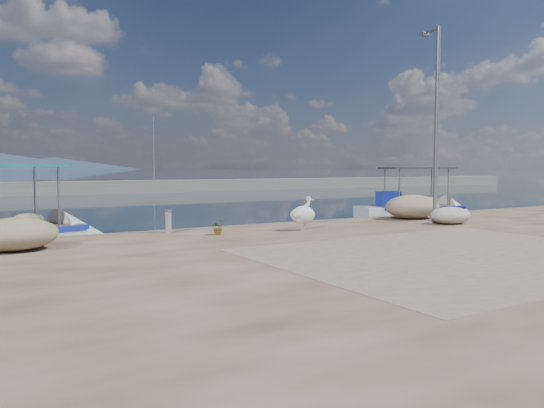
% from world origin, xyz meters
% --- Properties ---
extents(ground, '(1400.00, 1400.00, 0.00)m').
position_xyz_m(ground, '(0.00, 0.00, 0.00)').
color(ground, '#162635').
rests_on(ground, ground).
extents(quay_patch, '(9.00, 7.00, 0.01)m').
position_xyz_m(quay_patch, '(1.00, -3.00, 0.50)').
color(quay_patch, gray).
rests_on(quay_patch, quay).
extents(breakwater, '(120.00, 2.20, 7.50)m').
position_xyz_m(breakwater, '(-0.00, 40.00, 0.60)').
color(breakwater, gray).
rests_on(breakwater, ground).
extents(boat_left, '(6.67, 4.05, 3.05)m').
position_xyz_m(boat_left, '(-7.78, 7.13, 0.24)').
color(boat_left, white).
rests_on(boat_left, ground).
extents(boat_right, '(6.40, 3.59, 2.93)m').
position_xyz_m(boat_right, '(10.83, 7.91, 0.23)').
color(boat_right, white).
rests_on(boat_right, ground).
extents(pelican, '(1.14, 0.77, 1.09)m').
position_xyz_m(pelican, '(0.54, 2.74, 1.01)').
color(pelican, tan).
rests_on(pelican, quay).
extents(lamp_post, '(0.44, 0.96, 7.00)m').
position_xyz_m(lamp_post, '(5.92, 2.21, 3.80)').
color(lamp_post, gray).
rests_on(lamp_post, quay).
extents(bollard_near, '(0.24, 0.24, 0.73)m').
position_xyz_m(bollard_near, '(-3.41, 4.30, 0.90)').
color(bollard_near, gray).
rests_on(bollard_near, quay).
extents(potted_plant, '(0.41, 0.36, 0.45)m').
position_xyz_m(potted_plant, '(-2.28, 3.13, 0.72)').
color(potted_plant, '#33722D').
rests_on(potted_plant, quay).
extents(net_pile_c, '(2.39, 1.70, 0.94)m').
position_xyz_m(net_pile_c, '(6.37, 3.72, 0.97)').
color(net_pile_c, tan).
rests_on(net_pile_c, quay).
extents(net_pile_d, '(1.62, 1.21, 0.61)m').
position_xyz_m(net_pile_d, '(6.12, 1.66, 0.80)').
color(net_pile_d, '#B5B3A8').
rests_on(net_pile_d, quay).
extents(net_pile_b, '(2.06, 1.60, 0.80)m').
position_xyz_m(net_pile_b, '(-7.81, 2.90, 0.90)').
color(net_pile_b, tan).
rests_on(net_pile_b, quay).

